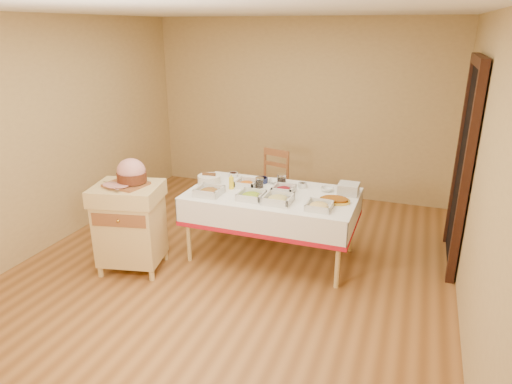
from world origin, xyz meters
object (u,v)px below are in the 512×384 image
preserve_jar_right (282,181)px  bread_basket (209,179)px  plate_stack (348,189)px  ham_on_board (131,174)px  dining_table (272,207)px  brass_platter (335,200)px  butcher_cart (130,222)px  dining_chair (270,185)px  mustard_bottle (231,182)px  preserve_jar_left (259,183)px

preserve_jar_right → bread_basket: bearing=-165.9°
bread_basket → plate_stack: (1.56, 0.19, 0.01)m
ham_on_board → plate_stack: size_ratio=1.94×
dining_table → ham_on_board: size_ratio=4.37×
dining_table → brass_platter: brass_platter is taller
dining_table → butcher_cart: butcher_cart is taller
bread_basket → brass_platter: (1.47, -0.09, -0.03)m
butcher_cart → plate_stack: bearing=26.1°
dining_chair → preserve_jar_right: bearing=-63.0°
mustard_bottle → ham_on_board: bearing=-138.1°
preserve_jar_left → bread_basket: (-0.59, -0.06, -0.00)m
preserve_jar_right → plate_stack: 0.76m
preserve_jar_right → plate_stack: (0.76, -0.01, -0.00)m
butcher_cart → preserve_jar_left: butcher_cart is taller
butcher_cart → dining_table: bearing=30.6°
dining_table → ham_on_board: 1.54m
preserve_jar_right → brass_platter: 0.73m
preserve_jar_right → brass_platter: bearing=-23.9°
dining_chair → ham_on_board: size_ratio=2.25×
dining_table → brass_platter: (0.69, -0.03, 0.18)m
ham_on_board → mustard_bottle: ham_on_board is taller
dining_chair → ham_on_board: ham_on_board is taller
ham_on_board → mustard_bottle: (0.80, 0.71, -0.22)m
butcher_cart → preserve_jar_right: 1.71m
dining_chair → plate_stack: (1.13, -0.76, 0.34)m
dining_table → preserve_jar_left: preserve_jar_left is taller
ham_on_board → preserve_jar_right: (1.29, 1.00, -0.24)m
preserve_jar_right → brass_platter: preserve_jar_right is taller
dining_chair → plate_stack: dining_chair is taller
ham_on_board → preserve_jar_left: size_ratio=3.61×
dining_table → ham_on_board: (-1.27, -0.74, 0.46)m
dining_table → mustard_bottle: size_ratio=10.82×
bread_basket → plate_stack: plate_stack is taller
butcher_cart → mustard_bottle: 1.16m
mustard_bottle → dining_table: bearing=3.2°
dining_chair → bread_basket: 1.09m
mustard_bottle → bread_basket: mustard_bottle is taller
dining_chair → mustard_bottle: dining_chair is taller
butcher_cart → brass_platter: bearing=20.4°
dining_chair → butcher_cart: bearing=-118.2°
butcher_cart → plate_stack: size_ratio=4.40×
preserve_jar_left → butcher_cart: bearing=-141.2°
ham_on_board → bread_basket: size_ratio=1.59×
dining_table → dining_chair: size_ratio=1.94×
dining_table → preserve_jar_left: 0.31m
dining_chair → preserve_jar_left: bearing=-79.5°
ham_on_board → preserve_jar_left: ham_on_board is taller
ham_on_board → plate_stack: bearing=25.8°
ham_on_board → brass_platter: size_ratio=1.32×
ham_on_board → mustard_bottle: size_ratio=2.48×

